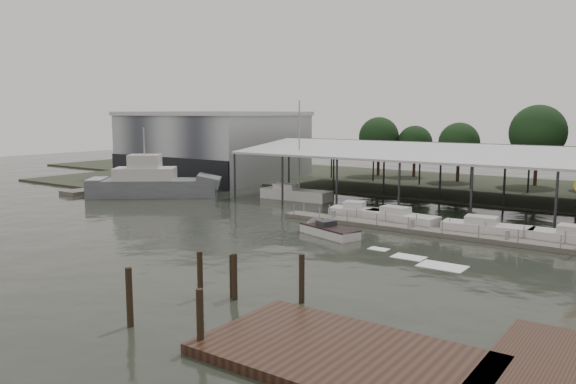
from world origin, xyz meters
The scene contains 15 objects.
ground centered at (0.00, 0.00, 0.00)m, with size 200.00×200.00×0.00m, color #262B23.
land_strip_far centered at (0.00, 42.00, 0.10)m, with size 140.00×30.00×0.30m.
land_strip_west centered at (-40.00, 30.00, 0.10)m, with size 20.00×40.00×0.30m.
storage_warehouse centered at (-28.00, 29.94, 5.29)m, with size 24.50×20.50×10.50m.
covered_boat_shed centered at (17.00, 28.00, 6.13)m, with size 58.24×24.00×6.96m.
trawler_dock centered at (-30.00, 14.00, 0.25)m, with size 3.00×18.00×0.50m.
floating_dock centered at (15.00, 10.00, 0.20)m, with size 28.00×2.00×1.40m.
boardwalk_platform centered at (24.55, -15.27, 0.20)m, with size 15.00×12.00×0.50m.
grey_trawler centered at (-20.62, 11.19, 1.58)m, with size 15.37×13.53×8.84m.
white_sailboat centered at (-4.87, 19.20, 0.65)m, with size 8.85×2.93×11.92m.
speedboat_underway centered at (8.52, 4.46, 0.39)m, with size 16.83×7.13×2.00m.
moored_cruiser_0 centered at (7.21, 12.71, 0.61)m, with size 5.94×3.43×1.70m.
moored_cruiser_1 centered at (11.82, 12.19, 0.61)m, with size 7.39×2.94×1.70m.
moored_cruiser_2 centered at (19.82, 11.85, 0.61)m, with size 7.50×2.92×1.70m.
mooring_pilings centered at (13.70, -14.64, 1.05)m, with size 5.34×8.01×3.54m.
Camera 1 is at (33.01, -35.47, 10.24)m, focal length 35.00 mm.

